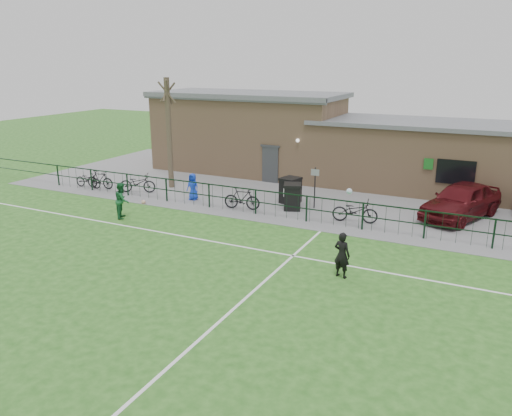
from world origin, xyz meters
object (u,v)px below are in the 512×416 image
at_px(bicycle_e, 355,211).
at_px(bicycle_a, 88,180).
at_px(wheelie_bin_left, 292,197).
at_px(car_maroon, 461,201).
at_px(outfield_player, 122,200).
at_px(bare_tree, 169,134).
at_px(wheelie_bin_right, 290,191).
at_px(ball_ground, 144,202).
at_px(sign_post, 315,188).
at_px(bicycle_c, 138,183).
at_px(spectator_child, 193,187).
at_px(bicycle_d, 242,198).
at_px(bicycle_b, 100,180).

bearing_deg(bicycle_e, bicycle_a, 82.39).
xyz_separation_m(wheelie_bin_left, car_maroon, (7.30, 2.06, 0.23)).
bearing_deg(wheelie_bin_left, outfield_player, -164.85).
xyz_separation_m(bare_tree, wheelie_bin_right, (7.21, -0.02, -2.38)).
height_order(outfield_player, ball_ground, outfield_player).
relative_size(sign_post, bicycle_a, 1.16).
distance_m(wheelie_bin_left, bicycle_e, 3.27).
relative_size(wheelie_bin_right, bicycle_a, 0.69).
height_order(bicycle_c, ball_ground, bicycle_c).
bearing_deg(bicycle_a, bare_tree, -64.01).
relative_size(sign_post, spectator_child, 1.47).
height_order(sign_post, bicycle_d, sign_post).
xyz_separation_m(wheelie_bin_right, bicycle_c, (-8.14, -1.74, -0.09)).
bearing_deg(wheelie_bin_right, bicycle_a, -156.99).
xyz_separation_m(outfield_player, ball_ground, (-0.59, 2.19, -0.71)).
xyz_separation_m(wheelie_bin_right, outfield_player, (-5.88, -5.57, 0.20)).
xyz_separation_m(wheelie_bin_right, car_maroon, (7.83, 1.04, 0.21)).
height_order(bicycle_b, ball_ground, bicycle_b).
bearing_deg(bare_tree, bicycle_e, -8.71).
distance_m(bare_tree, bicycle_a, 5.27).
relative_size(bicycle_c, bicycle_e, 0.98).
bearing_deg(bicycle_c, spectator_child, -110.35).
height_order(wheelie_bin_right, car_maroon, car_maroon).
bearing_deg(bicycle_d, bicycle_c, 77.31).
xyz_separation_m(wheelie_bin_left, bicycle_c, (-8.67, -0.73, -0.07)).
relative_size(wheelie_bin_right, outfield_player, 0.73).
bearing_deg(car_maroon, bicycle_d, -139.23).
xyz_separation_m(bicycle_d, spectator_child, (-3.04, 0.41, 0.15)).
bearing_deg(ball_ground, sign_post, 20.92).
distance_m(wheelie_bin_left, bicycle_b, 11.13).
relative_size(bicycle_e, ball_ground, 9.59).
bearing_deg(ball_ground, bare_tree, 102.17).
xyz_separation_m(bare_tree, sign_post, (8.61, -0.40, -1.98)).
distance_m(wheelie_bin_right, car_maroon, 7.90).
distance_m(car_maroon, bicycle_d, 9.96).
relative_size(bicycle_a, outfield_player, 1.06).
relative_size(wheelie_bin_left, outfield_player, 0.71).
height_order(wheelie_bin_right, spectator_child, spectator_child).
bearing_deg(bicycle_a, wheelie_bin_right, -80.94).
bearing_deg(sign_post, car_maroon, 12.42).
distance_m(wheelie_bin_left, sign_post, 1.16).
bearing_deg(wheelie_bin_right, bicycle_e, -11.45).
height_order(wheelie_bin_right, bicycle_e, wheelie_bin_right).
distance_m(bare_tree, bicycle_d, 6.44).
relative_size(wheelie_bin_left, wheelie_bin_right, 0.97).
bearing_deg(bicycle_c, outfield_player, -171.07).
height_order(bare_tree, outfield_player, bare_tree).
xyz_separation_m(sign_post, spectator_child, (-6.07, -1.29, -0.32)).
bearing_deg(bicycle_d, wheelie_bin_right, -47.88).
relative_size(bare_tree, wheelie_bin_right, 5.02).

